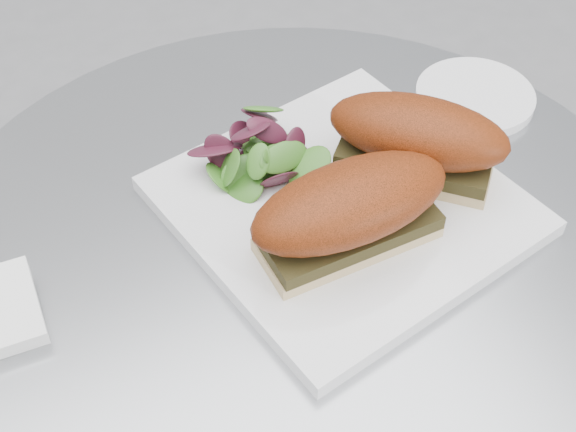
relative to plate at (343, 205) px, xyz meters
name	(u,v)px	position (x,y,z in m)	size (l,w,h in m)	color
table	(296,392)	(-0.06, -0.02, -0.25)	(0.70, 0.70, 0.73)	#A4A7AB
plate	(343,205)	(0.00, 0.00, 0.00)	(0.29, 0.29, 0.02)	white
sandwich_left	(350,210)	(-0.02, -0.05, 0.05)	(0.18, 0.08, 0.08)	#C7B77C
sandwich_right	(417,139)	(0.08, 0.00, 0.05)	(0.17, 0.17, 0.08)	#C7B77C
salad	(267,147)	(-0.04, 0.07, 0.03)	(0.10, 0.10, 0.05)	#408029
saucer	(475,96)	(0.21, 0.08, 0.00)	(0.13, 0.13, 0.01)	white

